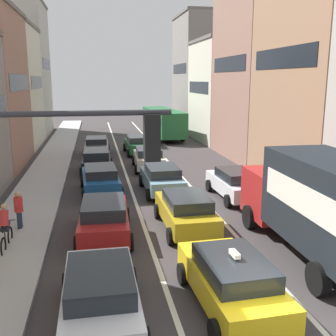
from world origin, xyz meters
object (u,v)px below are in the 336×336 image
Objects in this scene: traffic_light_pole at (46,204)px; bus_mid_queue_primary at (163,121)px; hatchback_centre_lane_third at (162,178)px; sedan_centre_lane_fifth at (138,144)px; wagon_left_lane_second at (104,217)px; taxi_centre_lane_front at (231,280)px; sedan_right_lane_behind_truck at (236,183)px; sedan_centre_lane_second at (186,210)px; sedan_left_lane_third at (100,179)px; sedan_left_lane_fourth at (97,160)px; pedestrian_mid_sidewalk at (19,209)px; removalist_box_truck at (318,202)px; cyclist_on_sidewalk at (5,228)px; sedan_left_lane_front at (100,293)px; coupe_centre_lane_fourth at (149,158)px; sedan_left_lane_fifth at (97,146)px.

traffic_light_pole is 35.11m from bus_mid_queue_primary.
sedan_centre_lane_fifth is at bearing -0.62° from hatchback_centre_lane_third.
sedan_centre_lane_fifth is (3.17, 17.38, 0.00)m from wagon_left_lane_second.
taxi_centre_lane_front reaches higher than sedan_right_lane_behind_truck.
sedan_left_lane_third is (-3.31, 5.92, 0.00)m from sedan_centre_lane_second.
sedan_centre_lane_second is 6.78m from sedan_left_lane_third.
sedan_left_lane_fourth is at bearing 30.18° from hatchback_centre_lane_third.
wagon_left_lane_second is at bearing 81.84° from traffic_light_pole.
pedestrian_mid_sidewalk reaches higher than hatchback_centre_lane_third.
removalist_box_truck reaches higher than cyclist_on_sidewalk.
sedan_centre_lane_second and sedan_right_lane_behind_truck have the same top height.
traffic_light_pole is 1.26× the size of sedan_right_lane_behind_truck.
sedan_left_lane_front is 0.99× the size of coupe_centre_lane_fourth.
coupe_centre_lane_fourth and sedan_left_lane_fifth have the same top height.
cyclist_on_sidewalk reaches higher than sedan_left_lane_fourth.
pedestrian_mid_sidewalk is at bearing 164.29° from sedan_left_lane_fourth.
wagon_left_lane_second is at bearing 27.01° from taxi_centre_lane_front.
sedan_left_lane_fourth is at bearing 95.18° from coupe_centre_lane_fourth.
hatchback_centre_lane_third is 7.94m from pedestrian_mid_sidewalk.
sedan_left_lane_fifth is 18.20m from cyclist_on_sidewalk.
sedan_centre_lane_second is 17.13m from sedan_centre_lane_fifth.
sedan_left_lane_fourth is 2.62× the size of pedestrian_mid_sidewalk.
removalist_box_truck reaches higher than taxi_centre_lane_front.
sedan_left_lane_fifth is at bearing 33.08° from coupe_centre_lane_fourth.
sedan_left_lane_fourth is (0.94, 19.11, -3.02)m from traffic_light_pole.
wagon_left_lane_second and hatchback_centre_lane_third have the same top height.
sedan_left_lane_fifth is at bearing 91.20° from sedan_centre_lane_fifth.
traffic_light_pole is 25.17m from sedan_left_lane_fifth.
traffic_light_pole is 19.37m from sedan_left_lane_fourth.
hatchback_centre_lane_third is (-0.07, 5.48, 0.00)m from sedan_centre_lane_second.
removalist_box_truck is at bearing -163.34° from coupe_centre_lane_fourth.
sedan_left_lane_third is 0.41× the size of bus_mid_queue_primary.
sedan_left_lane_fifth is (0.11, 22.88, 0.00)m from sedan_left_lane_front.
pedestrian_mid_sidewalk is at bearing 123.84° from hatchback_centre_lane_third.
cyclist_on_sidewalk reaches higher than hatchback_centre_lane_third.
removalist_box_truck reaches higher than bus_mid_queue_primary.
traffic_light_pole is 0.52× the size of bus_mid_queue_primary.
sedan_centre_lane_second and sedan_left_lane_fourth have the same top height.
taxi_centre_lane_front is 1.00× the size of wagon_left_lane_second.
removalist_box_truck reaches higher than wagon_left_lane_second.
hatchback_centre_lane_third is at bearing -0.04° from sedan_centre_lane_second.
hatchback_centre_lane_third is at bearing 167.50° from bus_mid_queue_primary.
coupe_centre_lane_fourth is at bearing 23.19° from sedan_right_lane_behind_truck.
bus_mid_queue_primary is (7.04, 32.05, 0.96)m from sedan_left_lane_front.
coupe_centre_lane_fourth is 13.94m from cyclist_on_sidewalk.
wagon_left_lane_second is at bearing -2.60° from sedan_left_lane_front.
removalist_box_truck is 1.79× the size of sedan_left_lane_front.
cyclist_on_sidewalk reaches higher than sedan_left_lane_front.
sedan_left_lane_front and sedan_left_lane_fourth have the same top height.
sedan_centre_lane_fifth is (3.41, 23.04, 0.00)m from sedan_left_lane_front.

